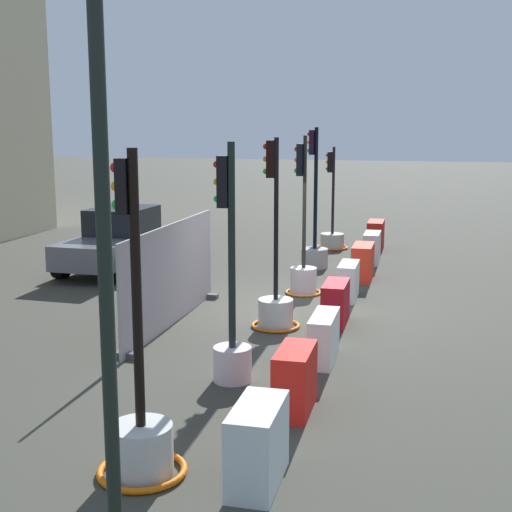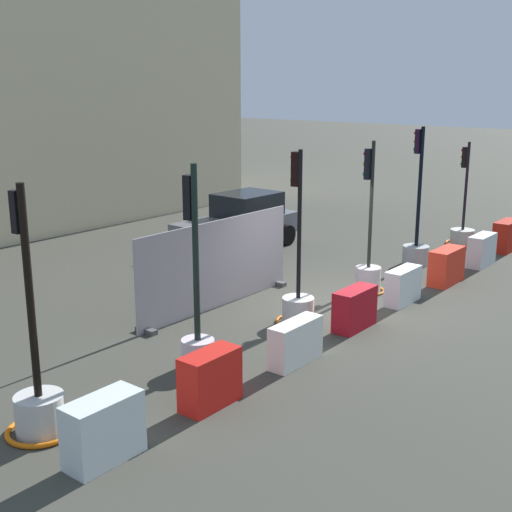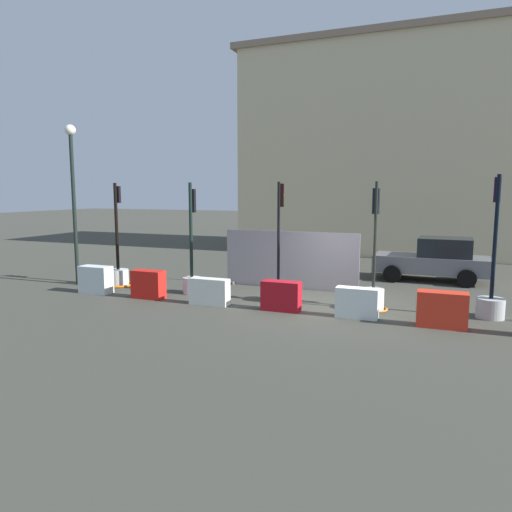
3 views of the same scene
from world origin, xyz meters
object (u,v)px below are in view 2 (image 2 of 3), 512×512
Objects in this scene: construction_barrier_0 at (104,430)px; construction_barrier_6 at (482,250)px; construction_barrier_2 at (296,342)px; car_grey_saloon at (240,222)px; traffic_light_4 at (416,243)px; traffic_light_3 at (368,268)px; construction_barrier_7 at (506,236)px; traffic_light_5 at (462,232)px; construction_barrier_5 at (447,266)px; traffic_light_1 at (197,325)px; construction_barrier_1 at (210,379)px; construction_barrier_4 at (403,286)px; traffic_light_2 at (298,297)px; traffic_light_0 at (39,398)px; construction_barrier_3 at (355,309)px.

construction_barrier_0 reaches higher than construction_barrier_6.
car_grey_saloon is (5.88, 6.34, 0.39)m from construction_barrier_2.
construction_barrier_6 is at bearing -54.23° from traffic_light_4.
traffic_light_3 is 3.22× the size of construction_barrier_6.
traffic_light_4 reaches higher than construction_barrier_7.
construction_barrier_5 is at bearing -161.95° from traffic_light_5.
traffic_light_1 is 8.79m from car_grey_saloon.
traffic_light_3 is 6.66m from construction_barrier_1.
construction_barrier_4 is 0.95× the size of construction_barrier_7.
construction_barrier_0 is (-11.50, -1.36, -0.16)m from traffic_light_4.
traffic_light_2 is 3.08× the size of construction_barrier_7.
traffic_light_0 reaches higher than construction_barrier_7.
construction_barrier_7 is 7.76m from car_grey_saloon.
traffic_light_0 is at bearing 162.54° from construction_barrier_2.
construction_barrier_1 is 10.52m from construction_barrier_6.
traffic_light_2 is 3.37× the size of construction_barrier_0.
traffic_light_5 is 2.95× the size of construction_barrier_0.
traffic_light_4 is 3.67× the size of construction_barrier_1.
construction_barrier_5 is at bearing -14.22° from traffic_light_2.
traffic_light_0 is 3.37× the size of construction_barrier_0.
car_grey_saloon reaches higher than construction_barrier_5.
traffic_light_3 is at bearing -175.19° from traffic_light_4.
traffic_light_2 is at bearing 112.97° from construction_barrier_3.
construction_barrier_7 is (14.68, -1.24, -0.07)m from traffic_light_0.
traffic_light_1 is 5.69m from traffic_light_3.
construction_barrier_3 is 4.10m from construction_barrier_5.
traffic_light_3 is 3.07× the size of construction_barrier_7.
construction_barrier_1 is 12.57m from construction_barrier_7.
traffic_light_1 is 3.01× the size of construction_barrier_2.
construction_barrier_6 is (3.95, -1.16, -0.15)m from traffic_light_3.
traffic_light_0 is 11.61m from traffic_light_4.
car_grey_saloon is (-4.53, 4.95, 0.39)m from traffic_light_5.
traffic_light_4 is 3.35m from construction_barrier_7.
construction_barrier_3 is (4.25, 0.06, -0.02)m from construction_barrier_1.
construction_barrier_1 is (2.11, -1.28, -0.09)m from traffic_light_0.
traffic_light_1 is 3.23× the size of construction_barrier_6.
construction_barrier_6 is 0.95× the size of construction_barrier_7.
traffic_light_1 is 2.93m from traffic_light_2.
traffic_light_5 reaches higher than construction_barrier_7.
construction_barrier_5 reaches higher than construction_barrier_3.
traffic_light_4 is at bearing 6.75° from construction_barrier_0.
traffic_light_0 is 1.00× the size of traffic_light_3.
construction_barrier_2 is (-10.41, -1.39, -0.01)m from traffic_light_5.
traffic_light_3 reaches higher than construction_barrier_5.
construction_barrier_0 reaches higher than construction_barrier_3.
construction_barrier_2 is at bearing -172.41° from traffic_light_5.
traffic_light_5 is (3.03, -0.03, -0.21)m from traffic_light_4.
construction_barrier_1 is 0.25× the size of car_grey_saloon.
traffic_light_2 reaches higher than construction_barrier_7.
construction_barrier_0 is 8.30m from construction_barrier_4.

